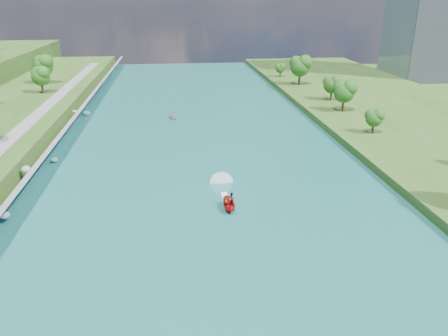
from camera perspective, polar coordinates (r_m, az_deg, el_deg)
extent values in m
plane|color=#2D5119|center=(56.78, -1.81, -6.37)|extent=(260.00, 260.00, 0.00)
cube|color=#1A655F|center=(74.99, -3.16, 0.77)|extent=(55.00, 240.00, 0.10)
cube|color=slate|center=(77.39, -22.65, 1.13)|extent=(3.54, 236.00, 4.05)
ellipsoid|color=gray|center=(61.23, -26.70, -5.54)|extent=(1.16, 1.41, 0.79)
ellipsoid|color=gray|center=(71.54, -24.43, -0.15)|extent=(1.36, 1.51, 1.07)
ellipsoid|color=gray|center=(79.73, -21.26, 1.01)|extent=(1.13, 1.14, 0.73)
ellipsoid|color=gray|center=(87.81, -20.66, 3.88)|extent=(1.01, 1.19, 0.76)
ellipsoid|color=gray|center=(94.25, -19.87, 5.08)|extent=(0.93, 1.03, 0.69)
ellipsoid|color=gray|center=(104.36, -18.90, 7.02)|extent=(1.06, 1.15, 0.65)
ellipsoid|color=gray|center=(110.29, -17.53, 6.84)|extent=(1.74, 1.53, 1.19)
ellipsoid|color=#205215|center=(121.93, -22.82, 10.87)|extent=(4.86, 4.86, 8.09)
ellipsoid|color=#205215|center=(135.45, -22.51, 12.13)|extent=(5.71, 5.71, 9.52)
ellipsoid|color=#205215|center=(90.07, 19.00, 6.06)|extent=(3.45, 3.45, 5.75)
ellipsoid|color=#205215|center=(105.96, 15.42, 9.39)|extent=(5.09, 5.09, 8.49)
ellipsoid|color=#205215|center=(117.14, 13.91, 10.39)|extent=(4.51, 4.51, 7.52)
ellipsoid|color=#205215|center=(136.60, 9.91, 12.81)|extent=(6.25, 6.25, 10.42)
ellipsoid|color=#205215|center=(150.14, 7.36, 12.72)|extent=(3.20, 3.20, 5.33)
imported|color=red|center=(58.07, 0.61, -4.77)|extent=(1.53, 3.84, 1.47)
imported|color=#66605B|center=(57.43, 0.26, -4.49)|extent=(0.76, 0.60, 1.85)
imported|color=#66605B|center=(58.35, 1.04, -4.08)|extent=(1.11, 1.08, 1.81)
cube|color=white|center=(61.05, 0.25, -4.13)|extent=(0.90, 5.00, 0.06)
imported|color=gray|center=(102.72, -6.68, 6.60)|extent=(3.22, 3.74, 0.65)
imported|color=#66605B|center=(102.56, -6.70, 6.93)|extent=(0.79, 0.65, 1.40)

